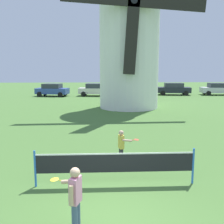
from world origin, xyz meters
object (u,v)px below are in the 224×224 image
at_px(parked_car_blue, 52,90).
at_px(parked_car_cream, 96,90).
at_px(parked_car_mustard, 136,89).
at_px(player_far, 122,145).
at_px(parked_car_black, 174,89).
at_px(parked_car_silver, 218,89).
at_px(player_near, 75,195).
at_px(windmill, 129,37).
at_px(tennis_net, 115,163).

relative_size(parked_car_blue, parked_car_cream, 0.96).
bearing_deg(parked_car_mustard, player_far, -99.29).
height_order(parked_car_mustard, parked_car_black, same).
bearing_deg(parked_car_silver, parked_car_mustard, -177.97).
distance_m(player_near, parked_car_cream, 28.01).
relative_size(windmill, parked_car_blue, 3.23).
xyz_separation_m(player_far, parked_car_cream, (-1.26, 23.98, 0.11)).
xyz_separation_m(tennis_net, player_near, (-0.99, -2.19, 0.12)).
relative_size(player_far, parked_car_mustard, 0.28).
xyz_separation_m(tennis_net, parked_car_mustard, (4.29, 25.91, 0.13)).
bearing_deg(tennis_net, parked_car_black, 70.71).
height_order(player_far, parked_car_mustard, parked_car_mustard).
distance_m(tennis_net, parked_car_cream, 25.84).
relative_size(parked_car_blue, parked_car_black, 0.95).
relative_size(player_near, player_far, 1.16).
height_order(parked_car_mustard, parked_car_silver, same).
bearing_deg(parked_car_cream, parked_car_silver, 1.66).
bearing_deg(parked_car_black, player_far, -109.89).
bearing_deg(parked_car_cream, parked_car_black, 4.87).
height_order(player_far, parked_car_cream, parked_car_cream).
bearing_deg(parked_car_mustard, tennis_net, -99.40).
bearing_deg(player_far, parked_car_cream, 93.00).
height_order(tennis_net, parked_car_cream, parked_car_cream).
bearing_deg(parked_car_mustard, player_near, -100.65).
relative_size(parked_car_cream, parked_car_black, 0.99).
bearing_deg(windmill, parked_car_mustard, 78.15).
distance_m(parked_car_blue, parked_car_cream, 5.46).
bearing_deg(parked_car_cream, player_far, -87.00).
xyz_separation_m(player_near, parked_car_silver, (16.12, 28.48, 0.00)).
height_order(parked_car_black, parked_car_silver, same).
bearing_deg(parked_car_black, tennis_net, -109.29).
xyz_separation_m(windmill, parked_car_black, (7.20, 11.01, -5.33)).
height_order(parked_car_blue, parked_car_cream, same).
height_order(player_near, parked_car_blue, parked_car_blue).
distance_m(tennis_net, parked_car_blue, 26.54).
bearing_deg(player_far, parked_car_blue, 105.68).
xyz_separation_m(parked_car_blue, parked_car_mustard, (10.65, 0.14, 0.00)).
distance_m(tennis_net, player_near, 2.40).
height_order(parked_car_blue, parked_car_silver, same).
xyz_separation_m(parked_car_mustard, parked_car_black, (5.06, 0.79, 0.00)).
relative_size(parked_car_cream, parked_car_silver, 0.99).
bearing_deg(parked_car_black, windmill, -123.17).
height_order(player_far, parked_car_black, parked_car_black).
bearing_deg(parked_car_blue, tennis_net, -76.13).
bearing_deg(tennis_net, parked_car_cream, 92.01).
height_order(player_near, parked_car_black, parked_car_black).
relative_size(tennis_net, parked_car_black, 1.06).
height_order(windmill, parked_car_blue, windmill).
bearing_deg(player_near, windmill, 80.04).
bearing_deg(windmill, parked_car_blue, 130.16).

